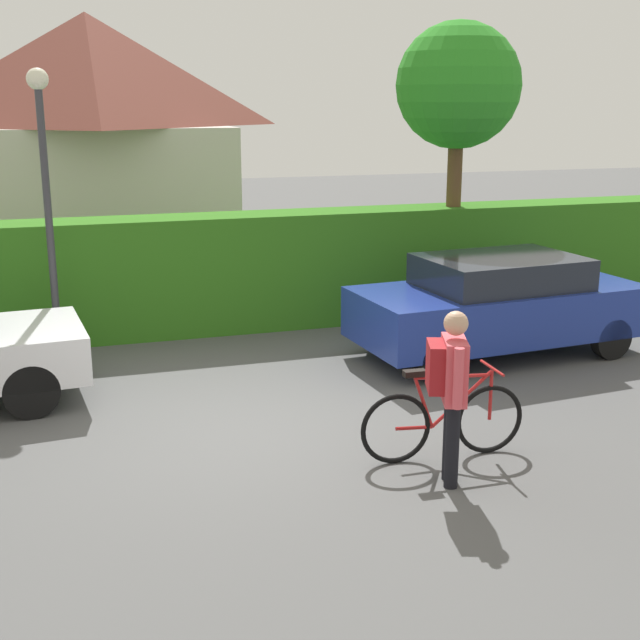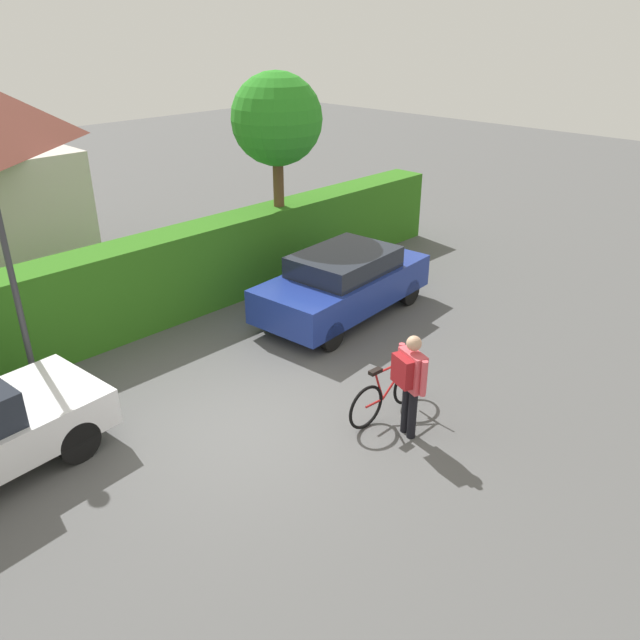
{
  "view_description": "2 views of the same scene",
  "coord_description": "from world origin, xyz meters",
  "px_view_note": "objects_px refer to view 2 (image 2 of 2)",
  "views": [
    {
      "loc": [
        -1.75,
        -8.44,
        3.49
      ],
      "look_at": [
        0.82,
        -0.26,
        1.25
      ],
      "focal_mm": 47.54,
      "sensor_mm": 36.0,
      "label": 1
    },
    {
      "loc": [
        -4.95,
        -6.4,
        5.71
      ],
      "look_at": [
        1.51,
        -0.06,
        1.35
      ],
      "focal_mm": 35.44,
      "sensor_mm": 36.0,
      "label": 2
    }
  ],
  "objects_px": {
    "parked_car_far": "(344,282)",
    "street_lamp": "(6,250)",
    "bicycle": "(388,393)",
    "person_rider": "(410,377)",
    "tree_kerbside": "(277,121)"
  },
  "relations": [
    {
      "from": "street_lamp",
      "to": "tree_kerbside",
      "type": "relative_size",
      "value": 0.82
    },
    {
      "from": "parked_car_far",
      "to": "tree_kerbside",
      "type": "distance_m",
      "value": 3.86
    },
    {
      "from": "bicycle",
      "to": "street_lamp",
      "type": "xyz_separation_m",
      "value": [
        -3.62,
        4.58,
        2.14
      ]
    },
    {
      "from": "parked_car_far",
      "to": "street_lamp",
      "type": "xyz_separation_m",
      "value": [
        -5.88,
        1.56,
        1.8
      ]
    },
    {
      "from": "person_rider",
      "to": "tree_kerbside",
      "type": "bearing_deg",
      "value": 63.9
    },
    {
      "from": "bicycle",
      "to": "street_lamp",
      "type": "height_order",
      "value": "street_lamp"
    },
    {
      "from": "parked_car_far",
      "to": "person_rider",
      "type": "relative_size",
      "value": 2.49
    },
    {
      "from": "bicycle",
      "to": "tree_kerbside",
      "type": "relative_size",
      "value": 0.37
    },
    {
      "from": "parked_car_far",
      "to": "street_lamp",
      "type": "distance_m",
      "value": 6.34
    },
    {
      "from": "parked_car_far",
      "to": "street_lamp",
      "type": "relative_size",
      "value": 1.07
    },
    {
      "from": "bicycle",
      "to": "person_rider",
      "type": "relative_size",
      "value": 1.04
    },
    {
      "from": "parked_car_far",
      "to": "person_rider",
      "type": "bearing_deg",
      "value": -124.8
    },
    {
      "from": "parked_car_far",
      "to": "bicycle",
      "type": "relative_size",
      "value": 2.41
    },
    {
      "from": "bicycle",
      "to": "person_rider",
      "type": "distance_m",
      "value": 0.84
    },
    {
      "from": "tree_kerbside",
      "to": "person_rider",
      "type": "bearing_deg",
      "value": -116.1
    }
  ]
}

